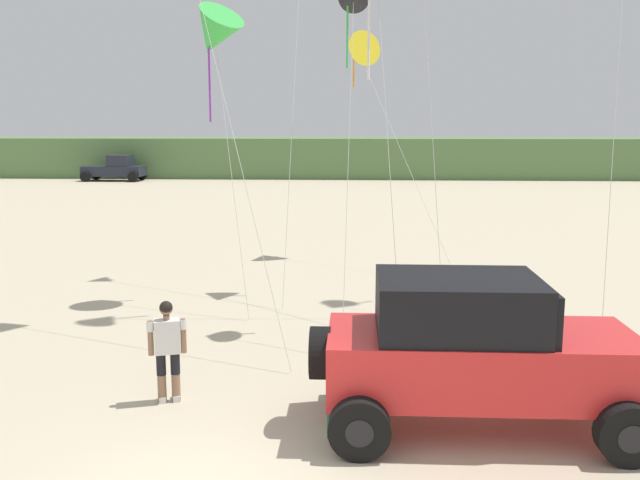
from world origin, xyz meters
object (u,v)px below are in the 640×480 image
object	(u,v)px
person_watching	(167,346)
distant_pickup	(116,169)
jeep	(476,349)
kite_pink_ribbon	(214,34)
kite_orange_streamer	(359,52)
cooler_box	(348,422)

from	to	relation	value
person_watching	distant_pickup	world-z (taller)	distant_pickup
person_watching	distant_pickup	distance (m)	44.79
person_watching	jeep	bearing A→B (deg)	-8.73
kite_pink_ribbon	jeep	bearing A→B (deg)	-55.43
jeep	kite_orange_streamer	xyz separation A→B (m)	(-1.70, 13.65, 5.50)
jeep	kite_orange_streamer	distance (m)	14.81
cooler_box	distant_pickup	distance (m)	46.84
jeep	person_watching	xyz separation A→B (m)	(-4.72, 0.72, -0.26)
jeep	person_watching	bearing A→B (deg)	171.27
cooler_box	kite_orange_streamer	world-z (taller)	kite_orange_streamer
jeep	kite_pink_ribbon	size ratio (longest dim) A/B	0.65
distant_pickup	jeep	bearing A→B (deg)	-64.73
jeep	kite_pink_ribbon	bearing A→B (deg)	124.57
cooler_box	kite_pink_ribbon	xyz separation A→B (m)	(-3.37, 7.89, 6.36)
distant_pickup	kite_orange_streamer	world-z (taller)	kite_orange_streamer
kite_pink_ribbon	kite_orange_streamer	xyz separation A→B (m)	(3.52, 6.08, 0.15)
person_watching	cooler_box	bearing A→B (deg)	-19.99
jeep	cooler_box	distance (m)	2.12
person_watching	cooler_box	distance (m)	3.15
kite_pink_ribbon	cooler_box	bearing A→B (deg)	-66.84
person_watching	kite_pink_ribbon	size ratio (longest dim) A/B	0.23
cooler_box	jeep	bearing A→B (deg)	14.25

